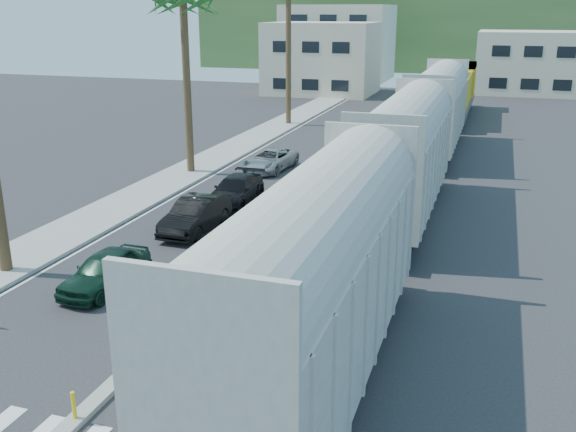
% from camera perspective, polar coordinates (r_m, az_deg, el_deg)
% --- Properties ---
extents(ground, '(140.00, 140.00, 0.00)m').
position_cam_1_polar(ground, '(17.41, -16.36, -15.42)').
color(ground, '#28282B').
rests_on(ground, ground).
extents(sidewalk, '(3.00, 90.00, 0.15)m').
position_cam_1_polar(sidewalk, '(41.67, -7.03, 4.87)').
color(sidewalk, gray).
rests_on(sidewalk, ground).
extents(rails, '(1.56, 100.00, 0.06)m').
position_cam_1_polar(rails, '(41.01, 12.26, 4.32)').
color(rails, black).
rests_on(rails, ground).
extents(median, '(0.45, 60.00, 0.85)m').
position_cam_1_polar(median, '(34.20, 2.42, 2.14)').
color(median, gray).
rests_on(median, ground).
extents(lane_markings, '(9.42, 90.00, 0.01)m').
position_cam_1_polar(lane_markings, '(39.48, 1.40, 4.17)').
color(lane_markings, silver).
rests_on(lane_markings, ground).
extents(freight_train, '(3.00, 60.94, 5.85)m').
position_cam_1_polar(freight_train, '(35.45, 11.65, 7.03)').
color(freight_train, '#A29F94').
rests_on(freight_train, ground).
extents(buildings, '(38.00, 27.00, 10.00)m').
position_cam_1_polar(buildings, '(84.94, 7.91, 14.33)').
color(buildings, beige).
rests_on(buildings, ground).
extents(hillside, '(80.00, 20.00, 12.00)m').
position_cam_1_polar(hillside, '(112.16, 14.04, 15.65)').
color(hillside, '#385628').
rests_on(hillside, ground).
extents(car_lead, '(2.02, 4.14, 1.35)m').
position_cam_1_polar(car_lead, '(23.33, -15.95, -4.68)').
color(car_lead, black).
rests_on(car_lead, ground).
extents(car_second, '(1.75, 4.57, 1.49)m').
position_cam_1_polar(car_second, '(28.50, -8.19, 0.11)').
color(car_second, black).
rests_on(car_second, ground).
extents(car_third, '(2.12, 4.77, 1.36)m').
position_cam_1_polar(car_third, '(32.41, -4.69, 2.29)').
color(car_third, black).
rests_on(car_third, ground).
extents(car_rear, '(3.07, 5.09, 1.30)m').
position_cam_1_polar(car_rear, '(39.17, -1.59, 5.02)').
color(car_rear, '#A4A6A9').
rests_on(car_rear, ground).
extents(cyclist, '(0.95, 2.11, 2.40)m').
position_cam_1_polar(cyclist, '(16.17, -10.47, -14.48)').
color(cyclist, '#9EA0A5').
rests_on(cyclist, ground).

